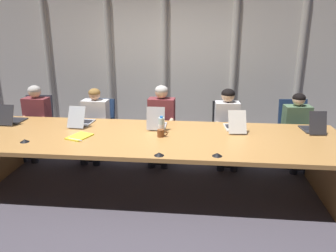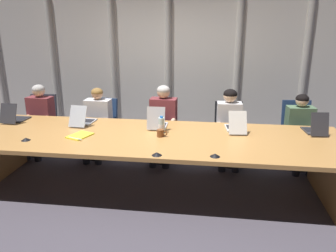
{
  "view_description": "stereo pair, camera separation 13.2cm",
  "coord_description": "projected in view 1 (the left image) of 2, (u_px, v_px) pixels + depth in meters",
  "views": [
    {
      "loc": [
        0.6,
        -3.88,
        2.1
      ],
      "look_at": [
        0.2,
        0.13,
        0.84
      ],
      "focal_mm": 35.15,
      "sensor_mm": 36.0,
      "label": 1
    },
    {
      "loc": [
        0.73,
        -3.86,
        2.1
      ],
      "look_at": [
        0.2,
        0.13,
        0.84
      ],
      "focal_mm": 35.15,
      "sensor_mm": 36.0,
      "label": 2
    }
  ],
  "objects": [
    {
      "name": "person_left_mid",
      "position": [
        94.0,
        120.0,
        5.2
      ],
      "size": [
        0.42,
        0.55,
        1.13
      ],
      "rotation": [
        0.0,
        0.0,
        -1.6
      ],
      "color": "silver",
      "rests_on": "ground_plane"
    },
    {
      "name": "conference_mic_right_side",
      "position": [
        25.0,
        141.0,
        3.94
      ],
      "size": [
        0.11,
        0.11,
        0.03
      ],
      "primitive_type": "cone",
      "color": "black",
      "rests_on": "conference_table"
    },
    {
      "name": "laptop_left_end",
      "position": [
        12.0,
        119.0,
        4.7
      ],
      "size": [
        0.26,
        0.42,
        0.29
      ],
      "rotation": [
        0.0,
        0.0,
        1.53
      ],
      "color": "#2D2D33",
      "rests_on": "conference_table"
    },
    {
      "name": "person_left_end",
      "position": [
        35.0,
        117.0,
        5.29
      ],
      "size": [
        0.43,
        0.56,
        1.16
      ],
      "rotation": [
        0.0,
        0.0,
        -1.64
      ],
      "color": "brown",
      "rests_on": "ground_plane"
    },
    {
      "name": "coffee_mug_near",
      "position": [
        161.0,
        133.0,
        4.12
      ],
      "size": [
        0.13,
        0.09,
        0.09
      ],
      "color": "brown",
      "rests_on": "conference_table"
    },
    {
      "name": "spiral_notepad",
      "position": [
        79.0,
        137.0,
        4.11
      ],
      "size": [
        0.31,
        0.36,
        0.03
      ],
      "rotation": [
        0.0,
        0.0,
        -0.36
      ],
      "color": "yellow",
      "rests_on": "conference_table"
    },
    {
      "name": "curtain_backdrop",
      "position": [
        169.0,
        69.0,
        6.0
      ],
      "size": [
        7.95,
        0.17,
        2.62
      ],
      "color": "beige",
      "rests_on": "ground_plane"
    },
    {
      "name": "laptop_center",
      "position": [
        157.0,
        123.0,
        4.46
      ],
      "size": [
        0.24,
        0.39,
        0.32
      ],
      "rotation": [
        0.0,
        0.0,
        1.58
      ],
      "color": "#BCBCC1",
      "rests_on": "conference_table"
    },
    {
      "name": "person_right_mid",
      "position": [
        227.0,
        122.0,
        4.99
      ],
      "size": [
        0.39,
        0.56,
        1.16
      ],
      "rotation": [
        0.0,
        0.0,
        -1.53
      ],
      "color": "silver",
      "rests_on": "ground_plane"
    },
    {
      "name": "conference_mic_middle",
      "position": [
        159.0,
        154.0,
        3.54
      ],
      "size": [
        0.11,
        0.11,
        0.03
      ],
      "primitive_type": "cone",
      "color": "black",
      "rests_on": "conference_table"
    },
    {
      "name": "laptop_right_end",
      "position": [
        313.0,
        127.0,
        4.3
      ],
      "size": [
        0.25,
        0.42,
        0.31
      ],
      "rotation": [
        0.0,
        0.0,
        1.66
      ],
      "color": "#2D2D33",
      "rests_on": "conference_table"
    },
    {
      "name": "laptop_left_mid",
      "position": [
        82.0,
        121.0,
        4.6
      ],
      "size": [
        0.26,
        0.47,
        0.29
      ],
      "rotation": [
        0.0,
        0.0,
        1.5
      ],
      "color": "#A8ADB7",
      "rests_on": "conference_table"
    },
    {
      "name": "conference_table",
      "position": [
        152.0,
        145.0,
        4.19
      ],
      "size": [
        4.84,
        1.42,
        0.74
      ],
      "color": "#B77F42",
      "rests_on": "ground_plane"
    },
    {
      "name": "office_chair_right_end",
      "position": [
        293.0,
        140.0,
        5.13
      ],
      "size": [
        0.6,
        0.6,
        0.97
      ],
      "rotation": [
        0.0,
        0.0,
        -1.48
      ],
      "color": "navy",
      "rests_on": "ground_plane"
    },
    {
      "name": "office_chair_left_end",
      "position": [
        39.0,
        132.0,
        5.53
      ],
      "size": [
        0.6,
        0.6,
        0.94
      ],
      "rotation": [
        0.0,
        0.0,
        -1.47
      ],
      "color": "#2D2D38",
      "rests_on": "ground_plane"
    },
    {
      "name": "ground_plane",
      "position": [
        152.0,
        188.0,
        4.37
      ],
      "size": [
        15.9,
        15.9,
        0.0
      ],
      "primitive_type": "plane",
      "color": "#47424C"
    },
    {
      "name": "person_center",
      "position": [
        161.0,
        119.0,
        5.09
      ],
      "size": [
        0.43,
        0.56,
        1.19
      ],
      "rotation": [
        0.0,
        0.0,
        -1.62
      ],
      "color": "brown",
      "rests_on": "ground_plane"
    },
    {
      "name": "office_chair_left_mid",
      "position": [
        99.0,
        134.0,
        5.43
      ],
      "size": [
        0.6,
        0.61,
        0.91
      ],
      "rotation": [
        0.0,
        0.0,
        -1.73
      ],
      "color": "navy",
      "rests_on": "ground_plane"
    },
    {
      "name": "office_chair_center",
      "position": [
        160.0,
        136.0,
        5.33
      ],
      "size": [
        0.6,
        0.6,
        0.93
      ],
      "rotation": [
        0.0,
        0.0,
        -1.51
      ],
      "color": "#2D2D38",
      "rests_on": "ground_plane"
    },
    {
      "name": "water_bottle_primary",
      "position": [
        161.0,
        125.0,
        4.24
      ],
      "size": [
        0.08,
        0.08,
        0.23
      ],
      "color": "silver",
      "rests_on": "conference_table"
    },
    {
      "name": "conference_mic_left_side",
      "position": [
        217.0,
        155.0,
        3.52
      ],
      "size": [
        0.11,
        0.11,
        0.03
      ],
      "primitive_type": "cone",
      "color": "black",
      "rests_on": "conference_table"
    },
    {
      "name": "person_right_end",
      "position": [
        298.0,
        126.0,
        4.89
      ],
      "size": [
        0.43,
        0.57,
        1.12
      ],
      "rotation": [
        0.0,
        0.0,
        -1.49
      ],
      "color": "#4C6B4C",
      "rests_on": "ground_plane"
    },
    {
      "name": "office_chair_right_mid",
      "position": [
        227.0,
        139.0,
        5.23
      ],
      "size": [
        0.6,
        0.6,
        0.92
      ],
      "rotation": [
        0.0,
        0.0,
        -1.46
      ],
      "color": "black",
      "rests_on": "ground_plane"
    },
    {
      "name": "laptop_right_mid",
      "position": [
        235.0,
        126.0,
        4.38
      ],
      "size": [
        0.28,
        0.48,
        0.3
      ],
      "rotation": [
        0.0,
        0.0,
        1.67
      ],
      "color": "beige",
      "rests_on": "conference_table"
    }
  ]
}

